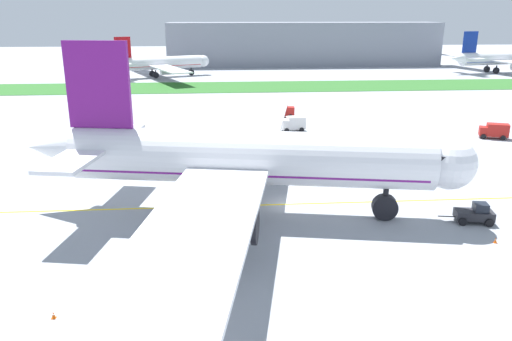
% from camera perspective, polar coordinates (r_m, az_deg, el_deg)
% --- Properties ---
extents(ground_plane, '(600.00, 600.00, 0.00)m').
position_cam_1_polar(ground_plane, '(61.17, 3.45, -3.79)').
color(ground_plane, '#9399A0').
rests_on(ground_plane, ground).
extents(apron_taxi_line, '(280.00, 0.36, 0.01)m').
position_cam_1_polar(apron_taxi_line, '(61.06, 3.46, -3.83)').
color(apron_taxi_line, yellow).
rests_on(apron_taxi_line, ground).
extents(grass_median_strip, '(320.00, 24.00, 0.10)m').
position_cam_1_polar(grass_median_strip, '(158.39, -1.52, 9.43)').
color(grass_median_strip, '#2D6628').
rests_on(grass_median_strip, ground).
extents(airliner_foreground, '(49.97, 78.03, 19.24)m').
position_cam_1_polar(airliner_foreground, '(56.22, -1.39, 1.33)').
color(airliner_foreground, white).
rests_on(airliner_foreground, ground).
extents(pushback_tug, '(5.89, 2.91, 2.29)m').
position_cam_1_polar(pushback_tug, '(60.40, 23.49, -4.51)').
color(pushback_tug, '#26262B').
rests_on(pushback_tug, ground).
extents(ground_crew_wingwalker_port, '(0.45, 0.56, 1.77)m').
position_cam_1_polar(ground_crew_wingwalker_port, '(59.15, -4.77, -3.47)').
color(ground_crew_wingwalker_port, black).
rests_on(ground_crew_wingwalker_port, ground).
extents(ground_crew_marshaller_front, '(0.49, 0.46, 1.65)m').
position_cam_1_polar(ground_crew_marshaller_front, '(56.96, -6.63, -4.44)').
color(ground_crew_marshaller_front, black).
rests_on(ground_crew_marshaller_front, ground).
extents(traffic_cone_near_nose, '(0.36, 0.36, 0.58)m').
position_cam_1_polar(traffic_cone_near_nose, '(56.44, 25.43, -7.12)').
color(traffic_cone_near_nose, '#F2590C').
rests_on(traffic_cone_near_nose, ground).
extents(traffic_cone_port_wing, '(0.36, 0.36, 0.58)m').
position_cam_1_polar(traffic_cone_port_wing, '(42.49, -21.91, -14.89)').
color(traffic_cone_port_wing, '#F2590C').
rests_on(traffic_cone_port_wing, ground).
extents(service_truck_baggage_loader, '(6.10, 2.83, 2.64)m').
position_cam_1_polar(service_truck_baggage_loader, '(111.60, 2.79, 6.76)').
color(service_truck_baggage_loader, '#B21E19').
rests_on(service_truck_baggage_loader, ground).
extents(service_truck_fuel_bowser, '(4.72, 3.01, 2.83)m').
position_cam_1_polar(service_truck_fuel_bowser, '(98.55, 4.25, 5.34)').
color(service_truck_fuel_bowser, white).
rests_on(service_truck_fuel_bowser, ground).
extents(service_truck_catering_van, '(5.33, 3.78, 2.74)m').
position_cam_1_polar(service_truck_catering_van, '(102.24, 25.33, 4.11)').
color(service_truck_catering_van, '#B21E19').
rests_on(service_truck_catering_van, ground).
extents(parked_airliner_far_left, '(36.04, 57.08, 14.19)m').
position_cam_1_polar(parked_airliner_far_left, '(185.98, -10.94, 11.79)').
color(parked_airliner_far_left, white).
rests_on(parked_airliner_far_left, ground).
extents(parked_airliner_far_centre, '(41.01, 64.42, 15.44)m').
position_cam_1_polar(parked_airliner_far_centre, '(216.80, 25.60, 11.31)').
color(parked_airliner_far_centre, white).
rests_on(parked_airliner_far_centre, ground).
extents(terminal_building, '(115.70, 20.00, 18.00)m').
position_cam_1_polar(terminal_building, '(225.75, 5.34, 14.04)').
color(terminal_building, gray).
rests_on(terminal_building, ground).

